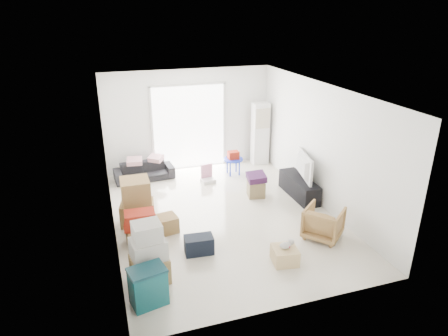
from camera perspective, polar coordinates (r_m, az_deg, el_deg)
The scene contains 21 objects.
room_shell at distance 8.08m, azimuth -0.16°, elevation 1.67°, with size 4.98×6.48×3.18m.
sliding_door at distance 10.85m, azimuth -5.02°, elevation 6.30°, with size 2.10×0.04×2.33m.
ac_tower at distance 11.24m, azimuth 5.19°, elevation 4.89°, with size 0.45×0.30×1.75m, color white.
tv_console at distance 9.56m, azimuth 10.67°, elevation -2.70°, with size 0.41×1.36×0.45m, color black.
television at distance 9.44m, azimuth 10.80°, elevation -1.07°, with size 1.04×0.60×0.14m, color black.
sofa at distance 10.50m, azimuth -11.36°, elevation -0.06°, with size 1.51×0.44×0.59m, color #26272B.
pillow_left at distance 10.35m, azimuth -12.73°, elevation 1.62°, with size 0.40×0.32×0.13m, color #CC959D.
pillow_right at distance 10.44m, azimuth -9.75°, elevation 2.05°, with size 0.38×0.31×0.13m, color #CC959D.
armchair at distance 7.94m, azimuth 14.03°, elevation -7.39°, with size 0.67×0.63×0.69m, color #9C7145.
storage_bins at distance 6.27m, azimuth -10.79°, elevation -16.26°, with size 0.60×0.48×0.62m.
box_stack_a at distance 6.62m, azimuth -10.68°, elevation -12.21°, with size 0.63×0.54×1.06m.
box_stack_b at distance 7.63m, azimuth -11.78°, elevation -8.65°, with size 0.62×0.54×0.70m.
box_stack_c at distance 8.34m, azimuth -12.39°, elevation -4.79°, with size 0.75×0.66×0.97m.
loose_box at distance 8.07m, azimuth -8.18°, elevation -7.88°, with size 0.39×0.39×0.33m, color olive.
duffel_bag at distance 7.36m, azimuth -3.60°, elevation -10.89°, with size 0.51×0.31×0.33m, color black.
ottoman at distance 9.43m, azimuth 4.58°, elevation -2.96°, with size 0.38×0.38×0.38m, color olive.
blanket at distance 9.33m, azimuth 4.63°, elevation -1.51°, with size 0.42×0.42×0.14m, color #411E4B.
kids_table at distance 10.55m, azimuth 1.33°, elevation 1.44°, with size 0.52×0.52×0.64m.
toy_walker at distance 10.22m, azimuth -2.38°, elevation -1.28°, with size 0.37×0.34×0.45m.
wood_crate at distance 7.19m, azimuth 8.67°, elevation -12.21°, with size 0.42×0.42×0.28m, color #E2C982.
plush_bunny at distance 7.10m, azimuth 8.97°, elevation -10.74°, with size 0.28×0.16×0.14m.
Camera 1 is at (-2.32, -7.22, 4.14)m, focal length 32.00 mm.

